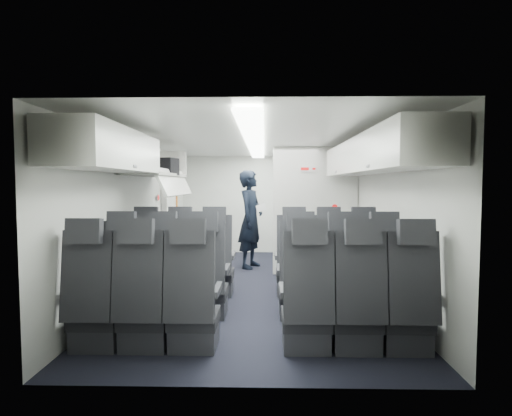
{
  "coord_description": "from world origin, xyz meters",
  "views": [
    {
      "loc": [
        0.14,
        -5.9,
        1.52
      ],
      "look_at": [
        0.0,
        0.4,
        1.15
      ],
      "focal_mm": 28.0,
      "sensor_mm": 36.0,
      "label": 1
    }
  ],
  "objects_px": {
    "seat_row_front": "(255,267)",
    "seat_row_mid": "(253,283)",
    "boarding_door": "(170,215)",
    "seat_row_rear": "(250,307)",
    "galley_unit": "(302,211)",
    "carry_on_bag": "(162,167)",
    "flight_attendant": "(251,219)"
  },
  "relations": [
    {
      "from": "seat_row_front",
      "to": "seat_row_mid",
      "type": "bearing_deg",
      "value": -90.0
    },
    {
      "from": "boarding_door",
      "to": "seat_row_mid",
      "type": "bearing_deg",
      "value": -61.23
    },
    {
      "from": "seat_row_rear",
      "to": "boarding_door",
      "type": "bearing_deg",
      "value": 112.87
    },
    {
      "from": "seat_row_front",
      "to": "galley_unit",
      "type": "distance_m",
      "value": 3.43
    },
    {
      "from": "seat_row_mid",
      "to": "carry_on_bag",
      "type": "bearing_deg",
      "value": 136.01
    },
    {
      "from": "seat_row_front",
      "to": "galley_unit",
      "type": "relative_size",
      "value": 1.75
    },
    {
      "from": "seat_row_rear",
      "to": "galley_unit",
      "type": "relative_size",
      "value": 1.75
    },
    {
      "from": "seat_row_front",
      "to": "seat_row_rear",
      "type": "relative_size",
      "value": 1.0
    },
    {
      "from": "seat_row_rear",
      "to": "carry_on_bag",
      "type": "distance_m",
      "value": 2.93
    },
    {
      "from": "seat_row_mid",
      "to": "galley_unit",
      "type": "relative_size",
      "value": 1.75
    },
    {
      "from": "seat_row_rear",
      "to": "galley_unit",
      "type": "xyz_separation_m",
      "value": [
        0.95,
        5.05,
        0.55
      ]
    },
    {
      "from": "seat_row_mid",
      "to": "carry_on_bag",
      "type": "distance_m",
      "value": 2.33
    },
    {
      "from": "flight_attendant",
      "to": "seat_row_front",
      "type": "bearing_deg",
      "value": -156.45
    },
    {
      "from": "seat_row_front",
      "to": "flight_attendant",
      "type": "distance_m",
      "value": 1.95
    },
    {
      "from": "seat_row_front",
      "to": "boarding_door",
      "type": "height_order",
      "value": "boarding_door"
    },
    {
      "from": "seat_row_rear",
      "to": "flight_attendant",
      "type": "bearing_deg",
      "value": 91.8
    },
    {
      "from": "flight_attendant",
      "to": "carry_on_bag",
      "type": "height_order",
      "value": "carry_on_bag"
    },
    {
      "from": "boarding_door",
      "to": "seat_row_rear",
      "type": "bearing_deg",
      "value": -67.13
    },
    {
      "from": "seat_row_rear",
      "to": "seat_row_front",
      "type": "bearing_deg",
      "value": 90.0
    },
    {
      "from": "seat_row_mid",
      "to": "carry_on_bag",
      "type": "height_order",
      "value": "carry_on_bag"
    },
    {
      "from": "boarding_door",
      "to": "flight_attendant",
      "type": "distance_m",
      "value": 1.54
    },
    {
      "from": "seat_row_front",
      "to": "flight_attendant",
      "type": "xyz_separation_m",
      "value": [
        -0.12,
        1.89,
        0.49
      ]
    },
    {
      "from": "seat_row_rear",
      "to": "boarding_door",
      "type": "relative_size",
      "value": 1.79
    },
    {
      "from": "seat_row_mid",
      "to": "flight_attendant",
      "type": "xyz_separation_m",
      "value": [
        -0.12,
        2.79,
        0.49
      ]
    },
    {
      "from": "carry_on_bag",
      "to": "seat_row_front",
      "type": "bearing_deg",
      "value": -3.98
    },
    {
      "from": "galley_unit",
      "to": "carry_on_bag",
      "type": "xyz_separation_m",
      "value": [
        -2.3,
        -2.85,
        0.83
      ]
    },
    {
      "from": "boarding_door",
      "to": "carry_on_bag",
      "type": "bearing_deg",
      "value": -80.32
    },
    {
      "from": "seat_row_rear",
      "to": "boarding_door",
      "type": "distance_m",
      "value": 4.25
    },
    {
      "from": "seat_row_rear",
      "to": "carry_on_bag",
      "type": "xyz_separation_m",
      "value": [
        -1.35,
        2.21,
        1.38
      ]
    },
    {
      "from": "flight_attendant",
      "to": "galley_unit",
      "type": "bearing_deg",
      "value": -17.91
    },
    {
      "from": "flight_attendant",
      "to": "carry_on_bag",
      "type": "bearing_deg",
      "value": 160.17
    },
    {
      "from": "seat_row_front",
      "to": "carry_on_bag",
      "type": "relative_size",
      "value": 8.07
    }
  ]
}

